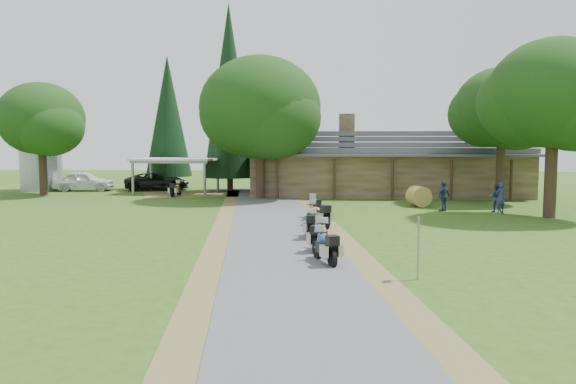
# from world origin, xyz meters

# --- Properties ---
(ground) EXTENTS (120.00, 120.00, 0.00)m
(ground) POSITION_xyz_m (0.00, 0.00, 0.00)
(ground) COLOR #314E16
(ground) RESTS_ON ground
(driveway) EXTENTS (51.95, 51.95, 0.00)m
(driveway) POSITION_xyz_m (-0.50, 4.00, 0.00)
(driveway) COLOR #4D4D4F
(driveway) RESTS_ON ground
(lodge) EXTENTS (21.40, 9.40, 4.90)m
(lodge) POSITION_xyz_m (6.00, 24.00, 2.45)
(lodge) COLOR brown
(lodge) RESTS_ON ground
(silo) EXTENTS (3.69, 3.69, 6.80)m
(silo) POSITION_xyz_m (-22.36, 25.62, 3.40)
(silo) COLOR gray
(silo) RESTS_ON ground
(carport) EXTENTS (6.62, 4.68, 2.74)m
(carport) POSITION_xyz_m (-10.33, 23.68, 1.37)
(carport) COLOR white
(carport) RESTS_ON ground
(car_white_sedan) EXTENTS (3.64, 6.46, 2.03)m
(car_white_sedan) POSITION_xyz_m (-18.47, 25.07, 1.02)
(car_white_sedan) COLOR white
(car_white_sedan) RESTS_ON ground
(car_dark_suv) EXTENTS (4.00, 6.26, 2.22)m
(car_dark_suv) POSITION_xyz_m (-12.71, 26.31, 1.11)
(car_dark_suv) COLOR black
(car_dark_suv) RESTS_ON ground
(motorcycle_row_a) EXTENTS (1.14, 1.78, 1.16)m
(motorcycle_row_a) POSITION_xyz_m (1.48, -1.43, 0.58)
(motorcycle_row_a) COLOR navy
(motorcycle_row_a) RESTS_ON ground
(motorcycle_row_b) EXTENTS (0.92, 1.75, 1.14)m
(motorcycle_row_b) POSITION_xyz_m (1.32, 0.79, 0.57)
(motorcycle_row_b) COLOR #AFB0B8
(motorcycle_row_b) RESTS_ON ground
(motorcycle_row_c) EXTENTS (0.60, 1.70, 1.15)m
(motorcycle_row_c) POSITION_xyz_m (0.91, 3.55, 0.58)
(motorcycle_row_c) COLOR #E0D506
(motorcycle_row_c) RESTS_ON ground
(motorcycle_row_d) EXTENTS (1.44, 1.90, 1.26)m
(motorcycle_row_d) POSITION_xyz_m (1.11, 6.40, 0.63)
(motorcycle_row_d) COLOR #BA631F
(motorcycle_row_d) RESTS_ON ground
(motorcycle_row_e) EXTENTS (0.96, 1.89, 1.24)m
(motorcycle_row_e) POSITION_xyz_m (0.87, 9.28, 0.62)
(motorcycle_row_e) COLOR black
(motorcycle_row_e) RESTS_ON ground
(motorcycle_carport_a) EXTENTS (0.70, 1.73, 1.15)m
(motorcycle_carport_a) POSITION_xyz_m (-9.60, 20.76, 0.58)
(motorcycle_carport_a) COLOR gold
(motorcycle_carport_a) RESTS_ON ground
(person_a) EXTENTS (0.71, 0.63, 2.06)m
(person_a) POSITION_xyz_m (11.14, 12.23, 1.03)
(person_a) COLOR navy
(person_a) RESTS_ON ground
(person_b) EXTENTS (0.66, 0.59, 1.93)m
(person_b) POSITION_xyz_m (11.15, 13.01, 0.96)
(person_b) COLOR navy
(person_b) RESTS_ON ground
(person_c) EXTENTS (0.70, 0.71, 2.04)m
(person_c) POSITION_xyz_m (8.22, 13.10, 1.02)
(person_c) COLOR navy
(person_c) RESTS_ON ground
(hay_bale) EXTENTS (1.53, 1.45, 1.27)m
(hay_bale) POSITION_xyz_m (7.19, 15.52, 0.63)
(hay_bale) COLOR #A6823C
(hay_bale) RESTS_ON ground
(sign_post) EXTENTS (0.33, 0.06, 1.84)m
(sign_post) POSITION_xyz_m (4.18, -3.46, 0.92)
(sign_post) COLOR gray
(sign_post) RESTS_ON ground
(oak_lodge_left) EXTENTS (8.49, 8.49, 10.32)m
(oak_lodge_left) POSITION_xyz_m (-3.21, 19.70, 5.16)
(oak_lodge_left) COLOR black
(oak_lodge_left) RESTS_ON ground
(oak_lodge_right) EXTENTS (6.16, 6.16, 10.10)m
(oak_lodge_right) POSITION_xyz_m (12.87, 18.24, 5.05)
(oak_lodge_right) COLOR black
(oak_lodge_right) RESTS_ON ground
(oak_driveway) EXTENTS (6.74, 6.74, 10.50)m
(oak_driveway) POSITION_xyz_m (13.25, 10.78, 5.25)
(oak_driveway) COLOR black
(oak_driveway) RESTS_ON ground
(oak_silo) EXTENTS (6.35, 6.35, 9.29)m
(oak_silo) POSITION_xyz_m (-19.88, 21.21, 4.64)
(oak_silo) COLOR black
(oak_silo) RESTS_ON ground
(cedar_near) EXTENTS (4.26, 4.26, 15.16)m
(cedar_near) POSITION_xyz_m (-6.49, 25.98, 7.58)
(cedar_near) COLOR black
(cedar_near) RESTS_ON ground
(cedar_far) EXTENTS (3.99, 3.99, 11.44)m
(cedar_far) POSITION_xyz_m (-12.29, 28.40, 5.72)
(cedar_far) COLOR black
(cedar_far) RESTS_ON ground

